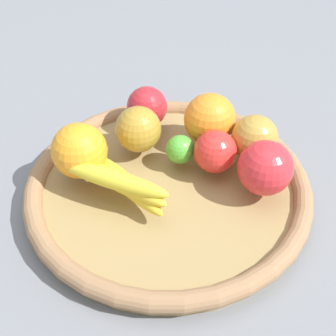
# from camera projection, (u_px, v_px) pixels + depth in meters

# --- Properties ---
(ground_plane) EXTENTS (2.40, 2.40, 0.00)m
(ground_plane) POSITION_uv_depth(u_px,v_px,m) (168.00, 196.00, 0.71)
(ground_plane) COLOR slate
(ground_plane) RESTS_ON ground
(basket) EXTENTS (0.43, 0.43, 0.04)m
(basket) POSITION_uv_depth(u_px,v_px,m) (168.00, 187.00, 0.70)
(basket) COLOR #9C814E
(basket) RESTS_ON ground_plane
(banana_bunch) EXTENTS (0.16, 0.15, 0.05)m
(banana_bunch) POSITION_uv_depth(u_px,v_px,m) (120.00, 181.00, 0.64)
(banana_bunch) COLOR yellow
(banana_bunch) RESTS_ON basket
(apple_3) EXTENTS (0.10, 0.10, 0.07)m
(apple_3) POSITION_uv_depth(u_px,v_px,m) (138.00, 129.00, 0.71)
(apple_3) COLOR #AC862C
(apple_3) RESTS_ON basket
(orange_0) EXTENTS (0.10, 0.10, 0.08)m
(orange_0) POSITION_uv_depth(u_px,v_px,m) (210.00, 119.00, 0.72)
(orange_0) COLOR orange
(orange_0) RESTS_ON basket
(apple_0) EXTENTS (0.09, 0.09, 0.06)m
(apple_0) POSITION_uv_depth(u_px,v_px,m) (215.00, 151.00, 0.68)
(apple_0) COLOR red
(apple_0) RESTS_ON basket
(apple_4) EXTENTS (0.11, 0.11, 0.08)m
(apple_4) POSITION_uv_depth(u_px,v_px,m) (265.00, 168.00, 0.64)
(apple_4) COLOR red
(apple_4) RESTS_ON basket
(lime_0) EXTENTS (0.06, 0.06, 0.04)m
(lime_0) POSITION_uv_depth(u_px,v_px,m) (180.00, 149.00, 0.70)
(lime_0) COLOR green
(lime_0) RESTS_ON basket
(orange_1) EXTENTS (0.12, 0.12, 0.08)m
(orange_1) POSITION_uv_depth(u_px,v_px,m) (79.00, 151.00, 0.67)
(orange_1) COLOR orange
(orange_1) RESTS_ON basket
(apple_2) EXTENTS (0.10, 0.10, 0.07)m
(apple_2) POSITION_uv_depth(u_px,v_px,m) (147.00, 107.00, 0.76)
(apple_2) COLOR #B8242D
(apple_2) RESTS_ON basket
(apple_1) EXTENTS (0.10, 0.10, 0.07)m
(apple_1) POSITION_uv_depth(u_px,v_px,m) (255.00, 138.00, 0.70)
(apple_1) COLOR #B28A37
(apple_1) RESTS_ON basket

